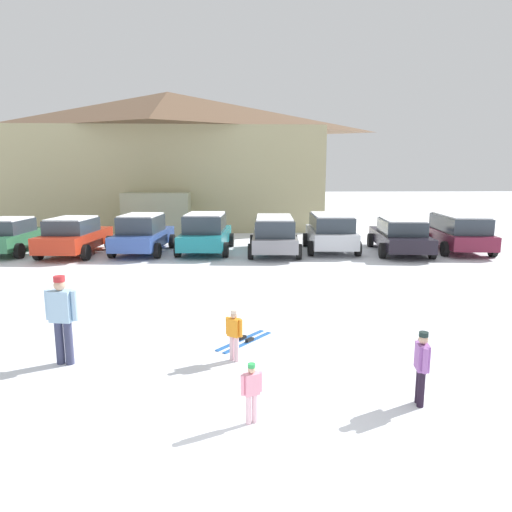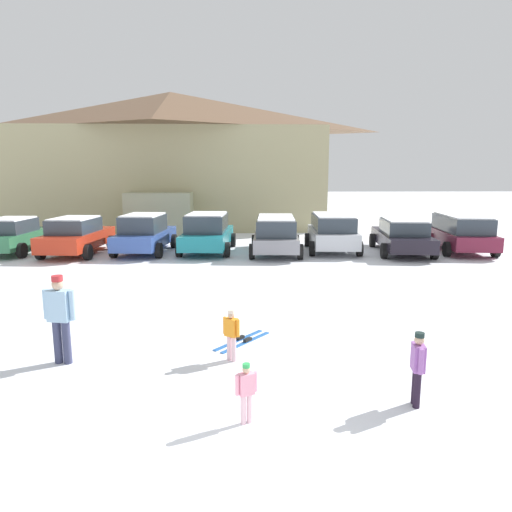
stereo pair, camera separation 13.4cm
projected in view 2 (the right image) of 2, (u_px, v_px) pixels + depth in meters
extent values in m
cube|color=tan|center=(173.00, 179.00, 30.69)|extent=(19.32, 10.08, 6.16)
pyramid|color=brown|center=(171.00, 112.00, 29.91)|extent=(19.93, 10.69, 2.50)
cube|color=#A1A380|center=(160.00, 214.00, 25.36)|extent=(3.63, 1.86, 2.40)
cube|color=#2E6F48|center=(14.00, 239.00, 20.04)|extent=(1.83, 4.12, 0.61)
cube|color=#2D3842|center=(10.00, 226.00, 19.73)|extent=(1.58, 2.16, 0.57)
cube|color=white|center=(10.00, 219.00, 19.68)|extent=(1.47, 2.05, 0.06)
cylinder|color=black|center=(9.00, 241.00, 21.34)|extent=(0.23, 0.64, 0.64)
cylinder|color=black|center=(49.00, 241.00, 21.34)|extent=(0.23, 0.64, 0.64)
cylinder|color=black|center=(22.00, 250.00, 18.85)|extent=(0.23, 0.64, 0.64)
cube|color=#B72D17|center=(78.00, 239.00, 19.70)|extent=(2.10, 4.36, 0.66)
cube|color=#2D3842|center=(74.00, 226.00, 19.38)|extent=(1.74, 2.31, 0.58)
cube|color=white|center=(74.00, 218.00, 19.32)|extent=(1.63, 2.19, 0.06)
cylinder|color=black|center=(70.00, 242.00, 21.10)|extent=(0.26, 0.65, 0.64)
cylinder|color=black|center=(111.00, 242.00, 21.01)|extent=(0.26, 0.65, 0.64)
cylinder|color=black|center=(41.00, 252.00, 18.51)|extent=(0.26, 0.65, 0.64)
cylinder|color=black|center=(88.00, 252.00, 18.42)|extent=(0.26, 0.65, 0.64)
cube|color=#34519F|center=(145.00, 238.00, 20.14)|extent=(2.10, 4.43, 0.62)
cube|color=#2D3842|center=(143.00, 224.00, 19.81)|extent=(1.73, 2.35, 0.72)
cube|color=white|center=(143.00, 215.00, 19.74)|extent=(1.61, 2.23, 0.06)
cylinder|color=black|center=(134.00, 241.00, 21.56)|extent=(0.27, 0.66, 0.64)
cylinder|color=black|center=(174.00, 241.00, 21.45)|extent=(0.27, 0.66, 0.64)
cylinder|color=black|center=(114.00, 250.00, 18.94)|extent=(0.27, 0.66, 0.64)
cylinder|color=black|center=(159.00, 250.00, 18.83)|extent=(0.27, 0.66, 0.64)
cube|color=teal|center=(208.00, 238.00, 20.39)|extent=(2.15, 4.69, 0.61)
cube|color=#2D3842|center=(207.00, 223.00, 20.05)|extent=(1.79, 2.48, 0.74)
cube|color=white|center=(207.00, 214.00, 19.97)|extent=(1.67, 2.36, 0.06)
cylinder|color=black|center=(191.00, 240.00, 21.89)|extent=(0.26, 0.65, 0.64)
cylinder|color=black|center=(233.00, 240.00, 21.81)|extent=(0.26, 0.65, 0.64)
cylinder|color=black|center=(179.00, 249.00, 19.09)|extent=(0.26, 0.65, 0.64)
cylinder|color=black|center=(227.00, 250.00, 19.01)|extent=(0.26, 0.65, 0.64)
cube|color=gray|center=(276.00, 240.00, 19.85)|extent=(2.05, 4.46, 0.57)
cube|color=#2D3842|center=(276.00, 226.00, 19.65)|extent=(1.78, 3.40, 0.68)
cube|color=white|center=(276.00, 217.00, 19.58)|extent=(1.66, 3.23, 0.06)
cylinder|color=black|center=(254.00, 242.00, 21.26)|extent=(0.25, 0.65, 0.64)
cylinder|color=black|center=(297.00, 242.00, 21.20)|extent=(0.25, 0.65, 0.64)
cylinder|color=black|center=(252.00, 251.00, 18.60)|extent=(0.25, 0.65, 0.64)
cylinder|color=black|center=(300.00, 252.00, 18.54)|extent=(0.25, 0.65, 0.64)
cube|color=silver|center=(332.00, 237.00, 20.46)|extent=(2.06, 4.17, 0.67)
cube|color=#2D3842|center=(333.00, 223.00, 20.27)|extent=(1.79, 3.18, 0.62)
cube|color=white|center=(333.00, 215.00, 20.21)|extent=(1.67, 3.02, 0.06)
cylinder|color=black|center=(307.00, 240.00, 21.80)|extent=(0.25, 0.65, 0.64)
cylinder|color=black|center=(349.00, 240.00, 21.74)|extent=(0.25, 0.65, 0.64)
cylinder|color=black|center=(312.00, 249.00, 19.31)|extent=(0.25, 0.65, 0.64)
cylinder|color=black|center=(360.00, 249.00, 19.25)|extent=(0.25, 0.65, 0.64)
cube|color=black|center=(401.00, 239.00, 20.06)|extent=(2.38, 4.97, 0.57)
cube|color=#2D3842|center=(403.00, 227.00, 19.72)|extent=(1.91, 2.66, 0.57)
cube|color=white|center=(404.00, 220.00, 19.66)|extent=(1.78, 2.52, 0.06)
cylinder|color=black|center=(372.00, 240.00, 21.65)|extent=(0.29, 0.66, 0.64)
cylinder|color=black|center=(416.00, 241.00, 21.48)|extent=(0.29, 0.66, 0.64)
cylinder|color=black|center=(384.00, 251.00, 18.74)|extent=(0.29, 0.66, 0.64)
cylinder|color=black|center=(434.00, 252.00, 18.56)|extent=(0.29, 0.66, 0.64)
cube|color=maroon|center=(460.00, 238.00, 20.39)|extent=(2.26, 4.62, 0.60)
cube|color=#2D3842|center=(462.00, 224.00, 20.19)|extent=(1.94, 3.54, 0.67)
cube|color=white|center=(462.00, 216.00, 20.12)|extent=(1.81, 3.36, 0.06)
cylinder|color=black|center=(428.00, 240.00, 21.88)|extent=(0.28, 0.66, 0.64)
cylinder|color=black|center=(470.00, 240.00, 21.73)|extent=(0.28, 0.66, 0.64)
cylinder|color=black|center=(447.00, 249.00, 19.16)|extent=(0.28, 0.66, 0.64)
cylinder|color=black|center=(496.00, 250.00, 19.01)|extent=(0.28, 0.66, 0.64)
cylinder|color=beige|center=(243.00, 409.00, 6.41)|extent=(0.08, 0.08, 0.44)
cylinder|color=beige|center=(250.00, 408.00, 6.44)|extent=(0.08, 0.08, 0.44)
cube|color=pink|center=(246.00, 384.00, 6.36)|extent=(0.25, 0.20, 0.31)
cylinder|color=pink|center=(237.00, 385.00, 6.30)|extent=(0.06, 0.06, 0.29)
cylinder|color=pink|center=(255.00, 381.00, 6.41)|extent=(0.06, 0.06, 0.29)
sphere|color=tan|center=(246.00, 370.00, 6.32)|extent=(0.11, 0.11, 0.11)
cylinder|color=green|center=(246.00, 366.00, 6.31)|extent=(0.11, 0.11, 0.05)
cylinder|color=#353957|center=(67.00, 342.00, 8.42)|extent=(0.15, 0.15, 0.82)
cylinder|color=#353957|center=(58.00, 342.00, 8.44)|extent=(0.15, 0.15, 0.82)
cube|color=#96BDDC|center=(59.00, 305.00, 8.30)|extent=(0.43, 0.30, 0.58)
cylinder|color=#96BDDC|center=(72.00, 305.00, 8.26)|extent=(0.11, 0.11, 0.55)
cylinder|color=#96BDDC|center=(46.00, 304.00, 8.33)|extent=(0.11, 0.11, 0.55)
sphere|color=tan|center=(58.00, 284.00, 8.23)|extent=(0.21, 0.21, 0.21)
cylinder|color=#B92A2F|center=(57.00, 278.00, 8.21)|extent=(0.20, 0.20, 0.10)
cylinder|color=beige|center=(234.00, 349.00, 8.53)|extent=(0.09, 0.09, 0.49)
cylinder|color=beige|center=(229.00, 348.00, 8.59)|extent=(0.09, 0.09, 0.49)
cube|color=orange|center=(231.00, 327.00, 8.49)|extent=(0.28, 0.25, 0.34)
cylinder|color=orange|center=(238.00, 328.00, 8.40)|extent=(0.07, 0.07, 0.33)
cylinder|color=orange|center=(225.00, 325.00, 8.57)|extent=(0.07, 0.07, 0.33)
sphere|color=tan|center=(231.00, 315.00, 8.44)|extent=(0.12, 0.12, 0.12)
cylinder|color=beige|center=(231.00, 312.00, 8.43)|extent=(0.12, 0.12, 0.06)
cylinder|color=black|center=(415.00, 386.00, 6.96)|extent=(0.10, 0.10, 0.57)
cylinder|color=black|center=(417.00, 390.00, 6.84)|extent=(0.10, 0.10, 0.57)
cube|color=#965AA9|center=(418.00, 357.00, 6.81)|extent=(0.20, 0.30, 0.40)
cylinder|color=#965AA9|center=(416.00, 352.00, 6.98)|extent=(0.08, 0.08, 0.38)
cylinder|color=#965AA9|center=(421.00, 362.00, 6.63)|extent=(0.08, 0.08, 0.38)
sphere|color=tan|center=(419.00, 340.00, 6.76)|extent=(0.15, 0.15, 0.15)
cylinder|color=#1A2B29|center=(420.00, 335.00, 6.75)|extent=(0.14, 0.14, 0.07)
cube|color=blue|center=(246.00, 342.00, 9.50)|extent=(1.03, 1.21, 0.02)
cube|color=black|center=(248.00, 340.00, 9.53)|extent=(0.19, 0.21, 0.06)
cube|color=blue|center=(239.00, 340.00, 9.63)|extent=(1.03, 1.21, 0.02)
cube|color=black|center=(240.00, 338.00, 9.66)|extent=(0.19, 0.21, 0.06)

